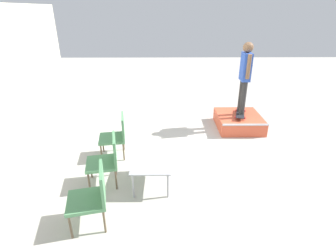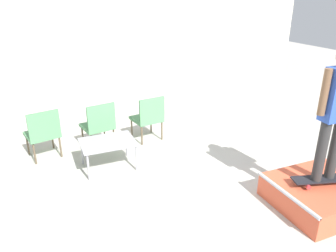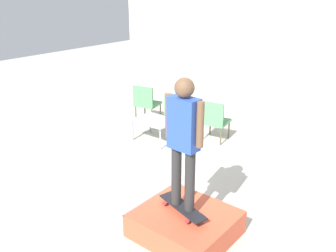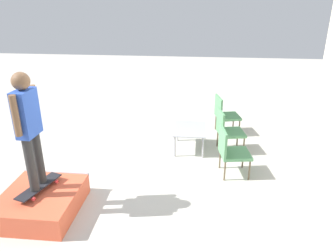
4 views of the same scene
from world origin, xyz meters
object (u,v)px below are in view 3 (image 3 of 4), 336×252
at_px(coffee_table, 155,122).
at_px(patio_chair_left, 146,102).
at_px(patio_chair_center, 178,110).
at_px(skate_ramp_box, 185,224).
at_px(skateboard_on_ramp, 183,207).
at_px(person_skater, 184,135).
at_px(patio_chair_right, 214,119).

xyz_separation_m(coffee_table, patio_chair_left, (-0.94, 0.76, 0.08)).
xyz_separation_m(patio_chair_left, patio_chair_center, (0.96, -0.00, 0.00)).
distance_m(skate_ramp_box, patio_chair_left, 4.44).
height_order(skateboard_on_ramp, coffee_table, coffee_table).
bearing_deg(person_skater, patio_chair_right, 117.69).
distance_m(person_skater, patio_chair_left, 4.51).
height_order(skate_ramp_box, skateboard_on_ramp, skateboard_on_ramp).
height_order(coffee_table, patio_chair_right, patio_chair_right).
relative_size(skateboard_on_ramp, patio_chair_right, 0.92).
height_order(skate_ramp_box, coffee_table, coffee_table).
height_order(patio_chair_left, patio_chair_center, same).
distance_m(patio_chair_left, patio_chair_right, 1.92).
bearing_deg(patio_chair_center, coffee_table, 77.53).
bearing_deg(person_skater, patio_chair_left, 140.82).
height_order(skateboard_on_ramp, patio_chair_right, patio_chair_right).
relative_size(skate_ramp_box, person_skater, 0.73).
height_order(skate_ramp_box, patio_chair_right, patio_chair_right).
bearing_deg(patio_chair_center, patio_chair_left, -11.16).
bearing_deg(coffee_table, person_skater, -42.49).
bearing_deg(person_skater, skateboard_on_ramp, -87.65).
relative_size(skate_ramp_box, patio_chair_center, 1.39).
bearing_deg(coffee_table, skate_ramp_box, -41.92).
relative_size(person_skater, coffee_table, 1.97).
bearing_deg(patio_chair_right, person_skater, 106.79).
bearing_deg(skateboard_on_ramp, skate_ramp_box, 34.56).
xyz_separation_m(skateboard_on_ramp, coffee_table, (-2.36, 2.16, -0.00)).
relative_size(skate_ramp_box, patio_chair_right, 1.39).
distance_m(coffee_table, patio_chair_right, 1.24).
distance_m(skate_ramp_box, patio_chair_right, 3.25).
distance_m(skate_ramp_box, coffee_table, 3.23).
relative_size(skateboard_on_ramp, patio_chair_left, 0.92).
xyz_separation_m(coffee_table, patio_chair_center, (0.02, 0.76, 0.08)).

